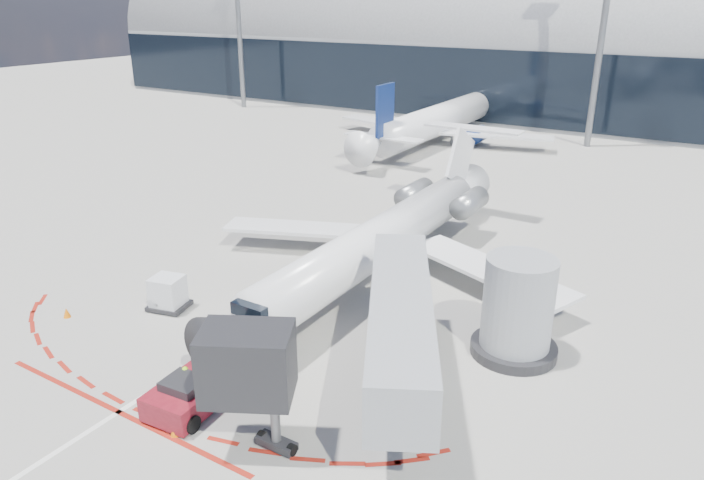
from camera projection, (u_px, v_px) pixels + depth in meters
The scene contains 14 objects.
ground at pixel (291, 302), 34.33m from camera, with size 260.00×260.00×0.00m, color slate.
apron_centerline at pixel (312, 288), 35.91m from camera, with size 0.25×40.00×0.01m, color silver.
apron_stop_bar at pixel (119, 412), 25.23m from camera, with size 14.00×0.25×0.01m, color maroon.
terminal_building at pixel (586, 54), 82.68m from camera, with size 150.00×24.15×24.00m.
jet_bridge at pixel (433, 321), 26.05m from camera, with size 10.03×15.20×4.90m.
light_mast_west at pixel (239, 19), 89.88m from camera, with size 0.70×0.70×25.00m, color slate.
light_mast_centre at pixel (603, 28), 65.34m from camera, with size 0.70×0.70×25.00m, color slate.
regional_jet at pixel (388, 234), 37.25m from camera, with size 23.27×28.69×7.19m.
pushback_tug at pixel (191, 393), 25.31m from camera, with size 2.68×5.80×1.49m.
ramp_worker at pixel (187, 383), 25.79m from camera, with size 0.57×0.37×1.56m, color #9BDE17.
uld_container at pixel (168, 293), 33.26m from camera, with size 2.28×2.06×1.83m.
safety_cone_left at pixel (67, 313), 32.59m from camera, with size 0.38×0.38×0.53m, color #D96304.
safety_cone_right at pixel (175, 430), 23.81m from camera, with size 0.36×0.36×0.50m, color #D96304.
bg_airliner_0 at pixel (441, 98), 70.52m from camera, with size 30.40×32.19×9.84m, color silver, non-canonical shape.
Camera 1 is at (19.05, -24.37, 15.63)m, focal length 32.00 mm.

